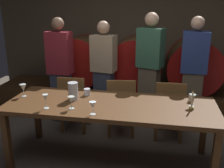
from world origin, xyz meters
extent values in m
cube|color=brown|center=(0.00, 2.61, 1.35)|extent=(5.64, 0.24, 2.71)
cube|color=#4C2D16|center=(0.00, 2.06, 0.20)|extent=(5.08, 0.90, 0.40)
cylinder|color=#513319|center=(-1.03, 2.06, 0.86)|extent=(0.91, 0.72, 0.91)
cylinder|color=#B21C16|center=(-1.03, 1.69, 0.86)|extent=(0.92, 0.03, 0.92)
cylinder|color=#B21C16|center=(-1.03, 2.44, 0.86)|extent=(0.92, 0.03, 0.92)
cylinder|color=#2D2D33|center=(-1.03, 2.06, 0.86)|extent=(0.91, 0.04, 0.91)
cylinder|color=brown|center=(0.00, 2.06, 0.86)|extent=(0.91, 0.72, 0.91)
cylinder|color=#9E1411|center=(0.00, 1.69, 0.86)|extent=(0.92, 0.03, 0.92)
cylinder|color=#9E1411|center=(0.00, 2.44, 0.86)|extent=(0.92, 0.03, 0.92)
cylinder|color=#2D2D33|center=(0.00, 2.06, 0.86)|extent=(0.91, 0.04, 0.91)
cylinder|color=#513319|center=(1.00, 2.06, 0.86)|extent=(0.91, 0.72, 0.91)
cylinder|color=#9E1411|center=(1.00, 1.69, 0.86)|extent=(0.92, 0.03, 0.92)
cylinder|color=#9E1411|center=(1.00, 2.44, 0.86)|extent=(0.92, 0.03, 0.92)
cylinder|color=#2D2D33|center=(1.00, 2.06, 0.86)|extent=(0.91, 0.04, 0.91)
cube|color=#4C2D16|center=(-0.12, 0.28, 0.74)|extent=(2.45, 0.90, 0.05)
cube|color=#4C2D16|center=(-1.27, -0.11, 0.36)|extent=(0.07, 0.07, 0.72)
cube|color=#4C2D16|center=(1.02, -0.11, 0.36)|extent=(0.07, 0.07, 0.72)
cube|color=#4C2D16|center=(-1.27, 0.67, 0.36)|extent=(0.07, 0.07, 0.72)
cube|color=#4C2D16|center=(1.02, 0.67, 0.36)|extent=(0.07, 0.07, 0.72)
cube|color=brown|center=(-0.81, 1.05, 0.44)|extent=(0.40, 0.40, 0.04)
cube|color=brown|center=(-0.81, 0.87, 0.67)|extent=(0.40, 0.04, 0.42)
cube|color=brown|center=(-0.64, 1.22, 0.21)|extent=(0.04, 0.04, 0.42)
cube|color=brown|center=(-0.98, 1.22, 0.21)|extent=(0.04, 0.04, 0.42)
cube|color=brown|center=(-0.64, 0.88, 0.21)|extent=(0.04, 0.04, 0.42)
cube|color=brown|center=(-0.98, 0.88, 0.21)|extent=(0.04, 0.04, 0.42)
cube|color=brown|center=(-0.11, 1.04, 0.44)|extent=(0.45, 0.45, 0.04)
cube|color=brown|center=(-0.08, 0.87, 0.67)|extent=(0.40, 0.10, 0.42)
cube|color=brown|center=(0.03, 1.24, 0.21)|extent=(0.05, 0.05, 0.42)
cube|color=brown|center=(-0.30, 1.19, 0.21)|extent=(0.05, 0.05, 0.42)
cube|color=brown|center=(0.08, 0.90, 0.21)|extent=(0.05, 0.05, 0.42)
cube|color=brown|center=(-0.25, 0.85, 0.21)|extent=(0.05, 0.05, 0.42)
cube|color=brown|center=(0.59, 1.05, 0.44)|extent=(0.40, 0.40, 0.04)
cube|color=brown|center=(0.59, 0.87, 0.67)|extent=(0.40, 0.04, 0.42)
cube|color=brown|center=(0.76, 1.22, 0.21)|extent=(0.04, 0.04, 0.42)
cube|color=brown|center=(0.42, 1.21, 0.21)|extent=(0.04, 0.04, 0.42)
cube|color=brown|center=(0.76, 0.88, 0.21)|extent=(0.04, 0.04, 0.42)
cube|color=brown|center=(0.42, 0.87, 0.21)|extent=(0.04, 0.04, 0.42)
cube|color=#33384C|center=(-1.14, 1.33, 0.41)|extent=(0.31, 0.22, 0.81)
cube|color=maroon|center=(-1.14, 1.33, 1.14)|extent=(0.40, 0.27, 0.67)
sphere|color=#8C664C|center=(-1.14, 1.33, 1.59)|extent=(0.19, 0.19, 0.19)
cube|color=#33384C|center=(-0.46, 1.46, 0.42)|extent=(0.33, 0.25, 0.85)
cube|color=tan|center=(-0.46, 1.46, 1.13)|extent=(0.42, 0.30, 0.57)
sphere|color=#D8A884|center=(-0.46, 1.46, 1.54)|extent=(0.20, 0.20, 0.20)
cube|color=brown|center=(0.27, 1.46, 0.47)|extent=(0.35, 0.29, 0.95)
cube|color=#336047|center=(0.27, 1.46, 1.24)|extent=(0.44, 0.35, 0.60)
sphere|color=#D8A884|center=(0.27, 1.46, 1.66)|extent=(0.21, 0.21, 0.21)
cube|color=brown|center=(0.93, 1.46, 0.45)|extent=(0.32, 0.22, 0.89)
cube|color=navy|center=(0.93, 1.46, 1.20)|extent=(0.40, 0.27, 0.61)
sphere|color=#D8A884|center=(0.93, 1.46, 1.62)|extent=(0.20, 0.20, 0.20)
cylinder|color=olive|center=(0.79, 0.26, 0.78)|extent=(0.05, 0.05, 0.02)
cylinder|color=#EDE5CC|center=(0.79, 0.26, 0.88)|extent=(0.02, 0.02, 0.18)
cone|color=yellow|center=(0.79, 0.26, 0.98)|extent=(0.01, 0.01, 0.02)
cylinder|color=silver|center=(-0.59, 0.32, 0.88)|extent=(0.12, 0.12, 0.22)
cylinder|color=silver|center=(-1.24, 0.32, 0.77)|extent=(0.06, 0.06, 0.00)
cylinder|color=silver|center=(-1.24, 0.32, 0.81)|extent=(0.01, 0.01, 0.07)
cone|color=silver|center=(-1.24, 0.32, 0.88)|extent=(0.08, 0.08, 0.09)
cylinder|color=silver|center=(-0.80, 0.00, 0.77)|extent=(0.06, 0.06, 0.00)
cylinder|color=silver|center=(-0.80, 0.00, 0.81)|extent=(0.01, 0.01, 0.08)
cone|color=silver|center=(-0.80, 0.00, 0.90)|extent=(0.06, 0.06, 0.08)
cylinder|color=silver|center=(-0.52, 0.04, 0.77)|extent=(0.06, 0.06, 0.00)
cylinder|color=silver|center=(-0.52, 0.04, 0.80)|extent=(0.01, 0.01, 0.06)
cone|color=silver|center=(-0.52, 0.04, 0.87)|extent=(0.08, 0.08, 0.08)
cylinder|color=white|center=(-0.25, -0.06, 0.77)|extent=(0.06, 0.06, 0.00)
cylinder|color=white|center=(-0.25, -0.06, 0.80)|extent=(0.01, 0.01, 0.06)
cone|color=white|center=(-0.25, -0.06, 0.87)|extent=(0.08, 0.08, 0.08)
cylinder|color=silver|center=(0.81, 0.36, 0.77)|extent=(0.06, 0.06, 0.00)
cylinder|color=silver|center=(0.81, 0.36, 0.80)|extent=(0.01, 0.01, 0.06)
cone|color=silver|center=(0.81, 0.36, 0.87)|extent=(0.08, 0.08, 0.08)
cylinder|color=silver|center=(-0.47, 0.51, 0.81)|extent=(0.08, 0.08, 0.09)
cylinder|color=beige|center=(0.82, 0.53, 0.81)|extent=(0.06, 0.06, 0.09)
camera|label=1|loc=(0.42, -2.54, 1.90)|focal=42.04mm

